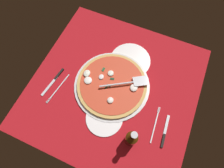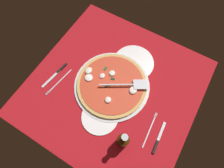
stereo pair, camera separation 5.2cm
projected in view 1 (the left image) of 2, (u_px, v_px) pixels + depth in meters
The scene contains 10 objects.
ground_plane at pixel (114, 87), 106.07cm from camera, with size 94.36×94.36×0.80cm, color #A8141B.
checker_pattern at pixel (114, 87), 105.65cm from camera, with size 94.36×94.36×0.10cm.
pizza_pan at pixel (112, 85), 105.33cm from camera, with size 43.96×43.96×1.22cm, color silver.
dinner_plate_left at pixel (130, 60), 112.00cm from camera, with size 24.90×24.90×1.00cm, color white.
dinner_plate_right at pixel (104, 118), 97.84cm from camera, with size 20.20×20.20×1.00cm, color white.
pizza at pixel (112, 84), 103.95cm from camera, with size 40.37×40.37×3.08cm.
pizza_server at pixel (127, 83), 101.55cm from camera, with size 17.23×25.17×1.00cm.
place_setting_near at pixel (56, 84), 105.90cm from camera, with size 23.17×14.41×1.40cm.
place_setting_far at pixel (160, 129), 95.58cm from camera, with size 21.26×14.28×1.40cm.
beer_bottle at pixel (131, 138), 86.36cm from camera, with size 5.86×5.86×21.06cm.
Camera 1 is at (37.24, 14.82, 97.83)cm, focal length 28.91 mm.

